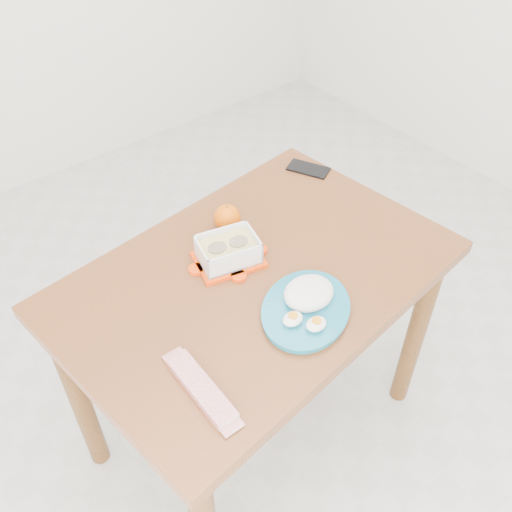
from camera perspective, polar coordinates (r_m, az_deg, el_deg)
ground at (r=2.23m, az=1.11°, el=-11.21°), size 3.50×3.50×0.00m
dining_table at (r=1.59m, az=-0.00°, el=-4.72°), size 1.10×0.80×0.75m
food_container at (r=1.51m, az=-2.79°, el=0.52°), size 0.20×0.17×0.07m
orange_fruit at (r=1.62m, az=-2.89°, el=3.84°), size 0.08×0.08×0.08m
rice_plate at (r=1.40m, az=5.12°, el=-4.65°), size 0.36×0.36×0.07m
candy_bar at (r=1.27m, az=-5.51°, el=-13.01°), size 0.06×0.21×0.02m
smartphone at (r=1.88m, az=5.25°, el=8.67°), size 0.12×0.15×0.01m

